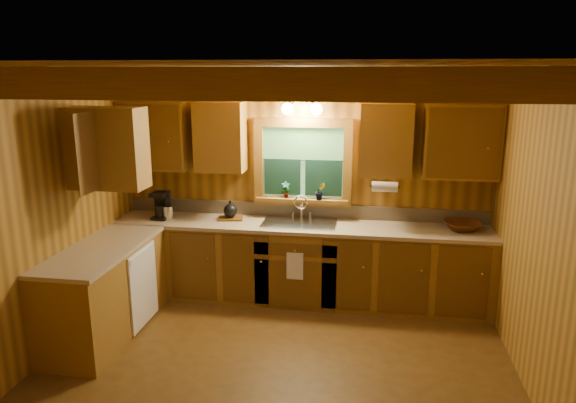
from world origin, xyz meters
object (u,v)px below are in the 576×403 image
at_px(cutting_board, 231,218).
at_px(wicker_basket, 462,226).
at_px(sink, 299,227).
at_px(coffee_maker, 161,205).

bearing_deg(cutting_board, wicker_basket, -10.80).
xyz_separation_m(cutting_board, wicker_basket, (2.57, -0.02, 0.03)).
xyz_separation_m(sink, wicker_basket, (1.76, 0.03, 0.09)).
relative_size(coffee_maker, wicker_basket, 0.82).
distance_m(sink, coffee_maker, 1.62).
bearing_deg(sink, coffee_maker, -179.23).
distance_m(sink, cutting_board, 0.81).
distance_m(coffee_maker, wicker_basket, 3.37).
height_order(cutting_board, wicker_basket, wicker_basket).
relative_size(sink, coffee_maker, 2.63).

